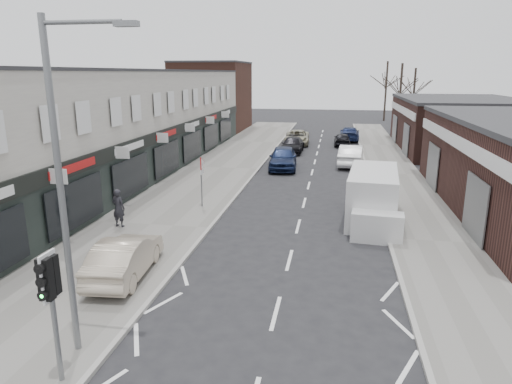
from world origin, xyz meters
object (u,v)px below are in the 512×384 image
at_px(parked_car_left_c, 297,137).
at_px(parked_car_right_a, 351,155).
at_px(parked_car_right_b, 342,139).
at_px(traffic_light, 50,288).
at_px(parked_car_left_b, 292,145).
at_px(parked_car_right_c, 349,134).
at_px(street_lamp, 66,176).
at_px(white_van, 373,198).
at_px(sedan_on_pavement, 125,257).
at_px(pedestrian, 118,208).
at_px(parked_car_left_a, 283,158).
at_px(warning_sign, 202,167).

height_order(parked_car_left_c, parked_car_right_a, parked_car_right_a).
bearing_deg(parked_car_right_b, traffic_light, 79.34).
distance_m(parked_car_left_b, parked_car_right_c, 9.91).
bearing_deg(street_lamp, parked_car_right_c, 79.20).
relative_size(traffic_light, parked_car_left_b, 0.68).
relative_size(white_van, parked_car_right_c, 1.30).
height_order(sedan_on_pavement, pedestrian, pedestrian).
xyz_separation_m(parked_car_left_a, parked_car_left_b, (0.00, 7.25, -0.16)).
xyz_separation_m(parked_car_left_b, parked_car_right_c, (5.18, 8.45, 0.04)).
bearing_deg(warning_sign, white_van, -3.64).
height_order(parked_car_left_c, parked_car_right_b, parked_car_left_c).
bearing_deg(sedan_on_pavement, parked_car_right_c, -108.44).
bearing_deg(parked_car_right_b, parked_car_left_c, -2.41).
distance_m(parked_car_left_b, parked_car_right_a, 7.14).
bearing_deg(white_van, warning_sign, -178.21).
height_order(traffic_light, white_van, traffic_light).
distance_m(traffic_light, sedan_on_pavement, 5.75).
distance_m(traffic_light, pedestrian, 10.96).
bearing_deg(sedan_on_pavement, parked_car_right_b, -108.68).
distance_m(white_van, sedan_on_pavement, 11.92).
distance_m(sedan_on_pavement, pedestrian, 5.48).
relative_size(pedestrian, parked_car_left_c, 0.35).
bearing_deg(traffic_light, parked_car_right_b, 79.80).
height_order(street_lamp, parked_car_left_c, street_lamp).
relative_size(street_lamp, parked_car_right_c, 1.64).
height_order(street_lamp, parked_car_right_a, street_lamp).
relative_size(street_lamp, parked_car_left_c, 1.59).
relative_size(parked_car_right_b, parked_car_right_c, 0.77).
bearing_deg(parked_car_right_a, pedestrian, 62.19).
bearing_deg(parked_car_left_b, parked_car_right_a, -45.16).
distance_m(parked_car_left_a, parked_car_right_c, 16.53).
bearing_deg(parked_car_left_a, parked_car_right_b, 65.60).
xyz_separation_m(pedestrian, parked_car_right_a, (10.75, 16.70, -0.20)).
bearing_deg(street_lamp, parked_car_left_b, 85.69).
height_order(sedan_on_pavement, parked_car_right_a, parked_car_right_a).
height_order(parked_car_right_b, parked_car_right_c, parked_car_right_c).
height_order(white_van, sedan_on_pavement, white_van).
relative_size(warning_sign, white_van, 0.42).
bearing_deg(parked_car_left_c, white_van, -78.96).
height_order(warning_sign, parked_car_left_b, warning_sign).
height_order(sedan_on_pavement, parked_car_left_a, parked_car_left_a).
bearing_deg(sedan_on_pavement, warning_sign, -96.57).
xyz_separation_m(traffic_light, street_lamp, (-0.13, 1.22, 2.20)).
distance_m(traffic_light, parked_car_right_c, 41.24).
bearing_deg(parked_car_right_a, parked_car_left_a, 28.06).
bearing_deg(parked_car_right_b, parked_car_left_a, 69.16).
relative_size(parked_car_left_b, parked_car_right_c, 0.94).
height_order(pedestrian, parked_car_right_a, pedestrian).
relative_size(street_lamp, parked_car_right_b, 2.14).
bearing_deg(white_van, parked_car_left_a, 121.65).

